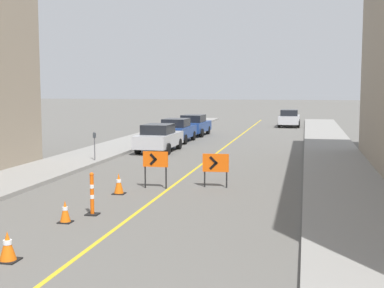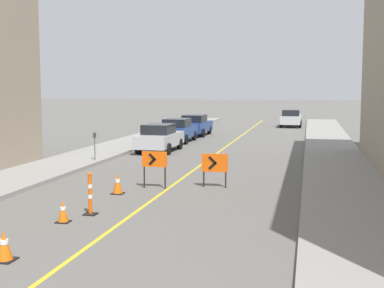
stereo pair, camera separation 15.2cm
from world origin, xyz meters
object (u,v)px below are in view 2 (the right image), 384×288
object	(u,v)px
traffic_cone_second	(4,246)
traffic_cone_third	(63,211)
traffic_cone_fourth	(118,184)
parked_car_curb_near	(159,138)
parked_car_curb_far	(195,125)
delineator_post_rear	(90,196)
parked_car_opposite_side	(291,118)
parked_car_curb_mid	(178,130)
arrow_barricade_secondary	(215,164)
arrow_barricade_primary	(154,162)
parking_meter_near_curb	(95,140)

from	to	relation	value
traffic_cone_second	traffic_cone_third	size ratio (longest dim) A/B	1.06
traffic_cone_fourth	parked_car_curb_near	world-z (taller)	parked_car_curb_near
traffic_cone_second	parked_car_curb_near	distance (m)	19.46
parked_car_curb_far	traffic_cone_fourth	bearing A→B (deg)	-82.46
delineator_post_rear	parked_car_curb_near	world-z (taller)	parked_car_curb_near
traffic_cone_fourth	parked_car_opposite_side	distance (m)	33.24
delineator_post_rear	parked_car_curb_mid	distance (m)	20.58
traffic_cone_third	arrow_barricade_secondary	size ratio (longest dim) A/B	0.49
arrow_barricade_secondary	traffic_cone_second	bearing A→B (deg)	-111.38
traffic_cone_third	arrow_barricade_primary	world-z (taller)	arrow_barricade_primary
parked_car_curb_near	arrow_barricade_secondary	bearing A→B (deg)	-62.42
traffic_cone_fourth	parked_car_opposite_side	xyz separation A→B (m)	(4.85, 32.88, 0.44)
parked_car_curb_near	parked_car_curb_mid	bearing A→B (deg)	94.07
traffic_cone_fourth	arrow_barricade_secondary	distance (m)	3.67
delineator_post_rear	arrow_barricade_primary	distance (m)	4.40
delineator_post_rear	parked_car_curb_near	distance (m)	15.23
traffic_cone_second	delineator_post_rear	bearing A→B (deg)	87.95
parked_car_curb_mid	parked_car_opposite_side	distance (m)	17.00
traffic_cone_second	parked_car_curb_far	bearing A→B (deg)	94.10
arrow_barricade_secondary	parked_car_opposite_side	size ratio (longest dim) A/B	0.29
traffic_cone_second	parked_car_curb_near	size ratio (longest dim) A/B	0.15
arrow_barricade_primary	parked_car_opposite_side	size ratio (longest dim) A/B	0.32
arrow_barricade_secondary	arrow_barricade_primary	bearing A→B (deg)	-166.97
traffic_cone_fourth	parked_car_opposite_side	bearing A→B (deg)	81.61
delineator_post_rear	arrow_barricade_primary	world-z (taller)	arrow_barricade_primary
arrow_barricade_secondary	parked_car_curb_far	bearing A→B (deg)	100.42
traffic_cone_third	traffic_cone_fourth	size ratio (longest dim) A/B	0.85
delineator_post_rear	traffic_cone_fourth	bearing A→B (deg)	95.26
arrow_barricade_primary	parked_car_curb_mid	bearing A→B (deg)	99.64
parked_car_curb_far	parked_car_opposite_side	world-z (taller)	same
traffic_cone_second	arrow_barricade_primary	world-z (taller)	arrow_barricade_primary
parked_car_curb_near	parked_car_curb_mid	distance (m)	5.37
parked_car_curb_mid	arrow_barricade_primary	bearing A→B (deg)	-78.09
parked_car_curb_far	parking_meter_near_curb	size ratio (longest dim) A/B	3.18
arrow_barricade_secondary	parked_car_curb_mid	size ratio (longest dim) A/B	0.29
traffic_cone_fourth	parking_meter_near_curb	size ratio (longest dim) A/B	0.53
parking_meter_near_curb	arrow_barricade_secondary	bearing A→B (deg)	-35.96
traffic_cone_fourth	parked_car_curb_far	world-z (taller)	parked_car_curb_far
arrow_barricade_primary	parked_car_curb_mid	distance (m)	16.41
traffic_cone_third	delineator_post_rear	xyz separation A→B (m)	(0.38, 0.99, 0.24)
traffic_cone_fourth	arrow_barricade_primary	size ratio (longest dim) A/B	0.53
traffic_cone_fourth	parked_car_curb_near	distance (m)	12.18
delineator_post_rear	arrow_barricade_primary	bearing A→B (deg)	80.99
traffic_cone_third	arrow_barricade_primary	size ratio (longest dim) A/B	0.45
parking_meter_near_curb	parked_car_curb_near	bearing A→B (deg)	71.06
parked_car_opposite_side	delineator_post_rear	bearing A→B (deg)	-96.52
parked_car_curb_far	arrow_barricade_primary	bearing A→B (deg)	-79.56
parked_car_opposite_side	arrow_barricade_primary	bearing A→B (deg)	-96.28
traffic_cone_third	arrow_barricade_primary	bearing A→B (deg)	78.66
parked_car_opposite_side	parking_meter_near_curb	distance (m)	27.42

